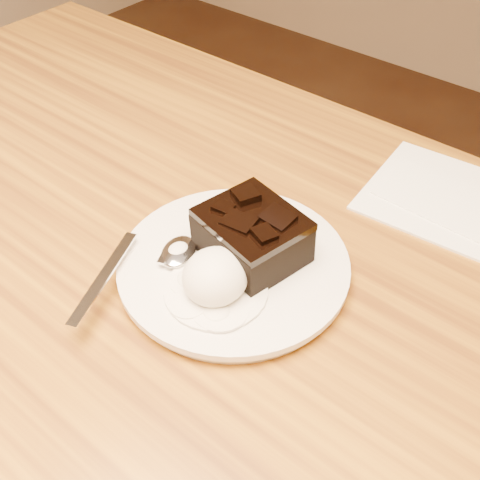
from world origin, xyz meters
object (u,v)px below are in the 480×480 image
Objects in this scene: brownie at (252,238)px; plate at (234,268)px; dining_table at (164,437)px; ice_cream_scoop at (215,276)px; spoon at (179,253)px; napkin at (441,195)px.

plate is at bearing -111.51° from brownie.
ice_cream_scoop is (0.11, 0.01, 0.41)m from dining_table.
plate is 3.62× the size of ice_cream_scoop.
plate is (0.10, 0.05, 0.38)m from dining_table.
ice_cream_scoop reaches higher than spoon.
napkin is (0.09, 0.29, -0.04)m from ice_cream_scoop.
brownie is at bearing 68.49° from plate.
plate is at bearing 107.85° from ice_cream_scoop.
dining_table is 0.40m from spoon.
ice_cream_scoop is at bearing 2.97° from dining_table.
dining_table is 5.22× the size of plate.
napkin is at bearing 55.15° from dining_table.
dining_table is 7.46× the size of napkin.
brownie is at bearing 95.54° from ice_cream_scoop.
dining_table is 18.92× the size of ice_cream_scoop.
napkin is at bearing 66.61° from plate.
plate is at bearing -113.39° from napkin.
spoon is (-0.06, 0.01, -0.02)m from ice_cream_scoop.
napkin is at bearing 72.08° from ice_cream_scoop.
spoon is at bearing -137.62° from brownie.
ice_cream_scoop reaches higher than napkin.
plate is 0.04m from brownie.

